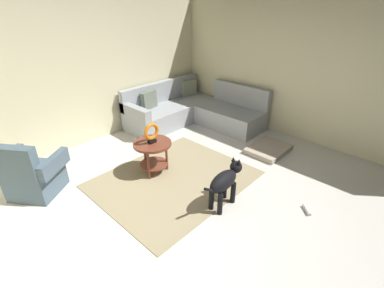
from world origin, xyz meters
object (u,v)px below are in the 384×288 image
at_px(torus_sculpture, 151,133).
at_px(dog_toy_rope, 307,210).
at_px(dog_bed_mat, 269,149).
at_px(sectional_couch, 193,111).
at_px(dog, 225,181).
at_px(armchair, 32,175).
at_px(side_table, 153,149).

xyz_separation_m(torus_sculpture, dog_toy_rope, (0.78, -2.22, -0.69)).
relative_size(dog_bed_mat, dog_toy_rope, 4.00).
relative_size(sectional_couch, dog, 2.65).
relative_size(sectional_couch, dog_bed_mat, 2.81).
distance_m(armchair, dog_toy_rope, 3.81).
distance_m(dog_bed_mat, dog_toy_rope, 1.65).
bearing_deg(armchair, dog, 3.44).
bearing_deg(side_table, torus_sculpture, 180.00).
relative_size(sectional_couch, dog_toy_rope, 11.25).
relative_size(dog, dog_toy_rope, 4.24).
relative_size(side_table, dog_toy_rope, 3.00).
xyz_separation_m(side_table, dog_bed_mat, (1.90, -1.02, -0.37)).
xyz_separation_m(sectional_couch, side_table, (-1.91, -0.92, 0.13)).
xyz_separation_m(torus_sculpture, dog, (0.14, -1.32, -0.33)).
bearing_deg(torus_sculpture, sectional_couch, 25.79).
xyz_separation_m(sectional_couch, dog_toy_rope, (-1.13, -3.15, -0.26)).
relative_size(armchair, torus_sculpture, 3.07).
relative_size(torus_sculpture, dog_bed_mat, 0.41).
height_order(armchair, side_table, armchair).
xyz_separation_m(sectional_couch, dog, (-1.77, -2.24, 0.09)).
xyz_separation_m(sectional_couch, torus_sculpture, (-1.91, -0.92, 0.42)).
height_order(side_table, dog, dog).
xyz_separation_m(torus_sculpture, dog_bed_mat, (1.90, -1.02, -0.67)).
height_order(dog_bed_mat, dog_toy_rope, dog_bed_mat).
height_order(sectional_couch, armchair, same).
distance_m(torus_sculpture, dog, 1.37).
distance_m(sectional_couch, torus_sculpture, 2.16).
distance_m(side_table, dog, 1.33).
distance_m(armchair, torus_sculpture, 1.77).
bearing_deg(side_table, dog, -83.98).
bearing_deg(dog, armchair, -144.80).
relative_size(sectional_couch, armchair, 2.25).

